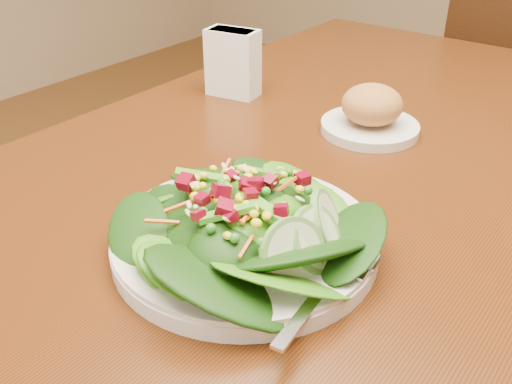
% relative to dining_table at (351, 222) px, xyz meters
% --- Properties ---
extents(dining_table, '(0.90, 1.40, 0.75)m').
position_rel_dining_table_xyz_m(dining_table, '(0.00, 0.00, 0.00)').
color(dining_table, '#49220E').
rests_on(dining_table, ground_plane).
extents(salad_plate, '(0.29, 0.29, 0.08)m').
position_rel_dining_table_xyz_m(salad_plate, '(0.01, -0.26, 0.13)').
color(salad_plate, silver).
rests_on(salad_plate, dining_table).
extents(bread_plate, '(0.15, 0.15, 0.08)m').
position_rel_dining_table_xyz_m(bread_plate, '(-0.04, 0.10, 0.13)').
color(bread_plate, silver).
rests_on(bread_plate, dining_table).
extents(napkin_holder, '(0.10, 0.06, 0.12)m').
position_rel_dining_table_xyz_m(napkin_holder, '(-0.31, 0.10, 0.16)').
color(napkin_holder, white).
rests_on(napkin_holder, dining_table).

